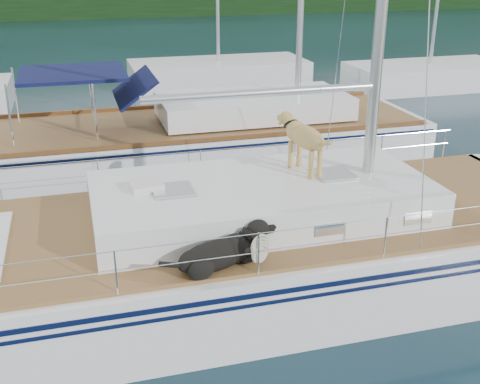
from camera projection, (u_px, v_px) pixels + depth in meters
name	position (u px, v px, depth m)	size (l,w,h in m)	color
ground	(214.00, 291.00, 9.77)	(120.00, 120.00, 0.00)	black
shore_bank	(88.00, 9.00, 50.84)	(92.00, 1.00, 1.20)	#595147
main_sailboat	(219.00, 253.00, 9.54)	(12.00, 3.80, 14.01)	white
neighbor_sailboat	(213.00, 140.00, 15.46)	(11.00, 3.50, 13.30)	white
bg_boat_center	(218.00, 73.00, 24.91)	(7.20, 3.00, 11.65)	white
bg_boat_east	(429.00, 76.00, 24.23)	(6.40, 3.00, 11.65)	white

